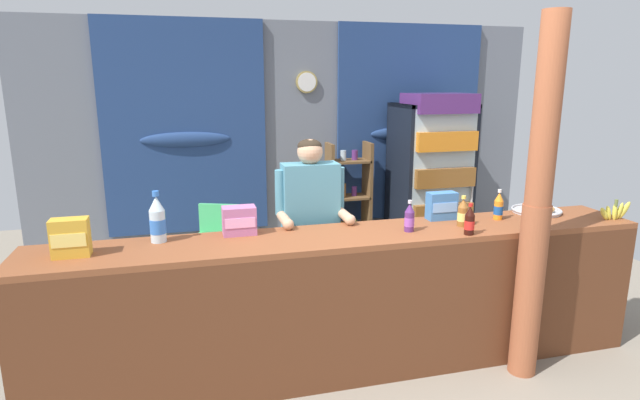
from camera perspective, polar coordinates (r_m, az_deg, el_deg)
The scene contains 18 objects.
ground_plane at distance 4.53m, azimuth 1.85°, elevation -13.27°, with size 7.55×7.55×0.00m, color gray.
back_wall_curtained at distance 5.80m, azimuth -2.85°, elevation 6.51°, with size 5.63×0.22×2.63m.
stall_counter at distance 3.53m, azimuth 4.06°, elevation -10.18°, with size 4.23×0.56×1.00m.
timber_post at distance 3.68m, azimuth 22.87°, elevation -1.26°, with size 0.21×0.19×2.43m.
drink_fridge at distance 5.79m, azimuth 12.28°, elevation 3.11°, with size 0.79×0.72×1.88m.
bottle_shelf_rack at distance 5.76m, azimuth 3.16°, elevation -0.07°, with size 0.48×0.28×1.35m.
plastic_lawn_chair at distance 4.99m, azimuth -11.26°, elevation -4.90°, with size 0.57×0.57×0.86m.
shopkeeper at distance 3.90m, azimuth -1.06°, elevation -1.82°, with size 0.53×0.42×1.59m.
soda_bottle_water at distance 3.46m, azimuth -17.55°, elevation -2.17°, with size 0.10×0.10×0.34m.
soda_bottle_cola at distance 3.61m, azimuth 16.23°, elevation -2.29°, with size 0.07×0.07×0.22m.
soda_bottle_grape_soda at distance 3.59m, azimuth 9.87°, elevation -2.00°, with size 0.07×0.07×0.22m.
soda_bottle_iced_tea at distance 3.80m, azimuth 15.53°, elevation -1.42°, with size 0.08×0.08×0.22m.
soda_bottle_orange_soda at distance 4.06m, azimuth 19.16°, elevation -0.71°, with size 0.07×0.07×0.23m.
snack_box_biscuit at distance 3.95m, azimuth 13.31°, elevation -0.64°, with size 0.22×0.11×0.21m.
snack_box_choco_powder at distance 3.37m, azimuth -25.91°, elevation -3.78°, with size 0.21×0.12×0.23m.
snack_box_wafer at distance 3.51m, azimuth -8.94°, elevation -2.26°, with size 0.22×0.14×0.19m.
pastry_tray at distance 4.40m, azimuth 22.88°, elevation -1.00°, with size 0.38×0.38×0.07m.
banana_bunch at distance 4.43m, azimuth 29.86°, elevation -1.11°, with size 0.28×0.05×0.16m.
Camera 1 is at (-1.18, -2.75, 2.02)m, focal length 28.91 mm.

